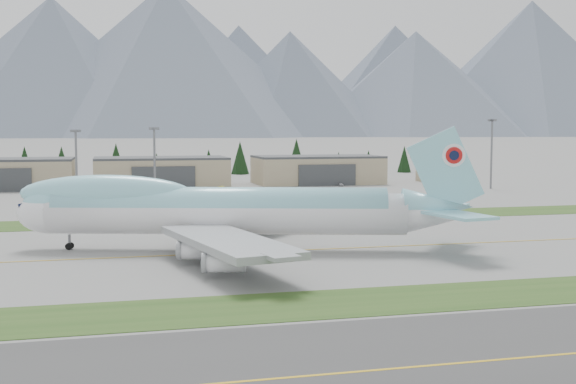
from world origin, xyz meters
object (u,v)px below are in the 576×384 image
object	(u,v)px
boeing_747_freighter	(222,210)
service_vehicle_b	(222,189)
hangar_left	(2,174)
hangar_center	(161,172)
service_vehicle_c	(341,186)
hangar_right	(317,170)
service_vehicle_a	(150,194)

from	to	relation	value
boeing_747_freighter	service_vehicle_b	distance (m)	130.36
boeing_747_freighter	hangar_left	size ratio (longest dim) A/B	1.69
hangar_center	service_vehicle_b	size ratio (longest dim) A/B	14.41
service_vehicle_c	hangar_right	bearing A→B (deg)	112.89
service_vehicle_a	service_vehicle_b	xyz separation A→B (m)	(25.66, 13.72, 0.00)
hangar_center	boeing_747_freighter	bearing A→B (deg)	-89.90
hangar_left	service_vehicle_b	bearing A→B (deg)	-13.49
hangar_center	hangar_right	xyz separation A→B (m)	(60.00, 0.00, 0.00)
boeing_747_freighter	service_vehicle_a	world-z (taller)	boeing_747_freighter
service_vehicle_b	service_vehicle_c	world-z (taller)	service_vehicle_b
hangar_left	hangar_center	xyz separation A→B (m)	(55.00, 0.00, 0.00)
service_vehicle_b	hangar_left	bearing A→B (deg)	105.07
hangar_right	service_vehicle_c	size ratio (longest dim) A/B	12.90
service_vehicle_b	hangar_center	bearing A→B (deg)	76.52
hangar_center	service_vehicle_a	xyz separation A→B (m)	(-5.73, -31.69, -5.39)
service_vehicle_c	hangar_center	bearing A→B (deg)	172.32
service_vehicle_a	service_vehicle_b	size ratio (longest dim) A/B	1.06
hangar_right	service_vehicle_a	bearing A→B (deg)	-154.26
service_vehicle_a	service_vehicle_c	bearing A→B (deg)	-9.26
hangar_left	hangar_center	distance (m)	55.00
hangar_center	hangar_right	world-z (taller)	same
hangar_center	service_vehicle_c	distance (m)	66.66
hangar_left	boeing_747_freighter	bearing A→B (deg)	-69.35
service_vehicle_b	service_vehicle_c	xyz separation A→B (m)	(44.80, 3.02, 0.00)
hangar_right	hangar_center	bearing A→B (deg)	180.00
hangar_center	service_vehicle_c	world-z (taller)	hangar_center
boeing_747_freighter	service_vehicle_c	xyz separation A→B (m)	(64.47, 131.69, -7.05)
hangar_left	service_vehicle_a	xyz separation A→B (m)	(49.27, -31.69, -5.39)
boeing_747_freighter	hangar_right	distance (m)	158.35
service_vehicle_a	service_vehicle_b	distance (m)	29.10
service_vehicle_a	hangar_left	bearing A→B (deg)	124.62
hangar_center	service_vehicle_c	size ratio (longest dim) A/B	12.90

